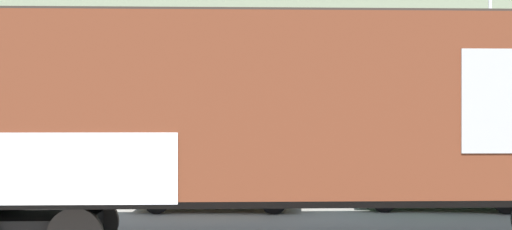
{
  "coord_description": "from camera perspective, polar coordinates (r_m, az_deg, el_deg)",
  "views": [
    {
      "loc": [
        -1.56,
        -11.69,
        2.44
      ],
      "look_at": [
        -1.38,
        2.22,
        2.43
      ],
      "focal_mm": 46.59,
      "sensor_mm": 36.0,
      "label": 1
    }
  ],
  "objects": [
    {
      "name": "hillside",
      "position": [
        74.33,
        0.47,
        3.2
      ],
      "size": [
        151.43,
        42.17,
        17.24
      ],
      "color": "slate",
      "rests_on": "ground_plane"
    },
    {
      "name": "parked_car_green",
      "position": [
        18.02,
        15.25,
        -5.06
      ],
      "size": [
        4.56,
        2.4,
        1.63
      ],
      "color": "#1E5933",
      "rests_on": "ground_plane"
    },
    {
      "name": "flagpole",
      "position": [
        24.81,
        19.74,
        5.7
      ],
      "size": [
        0.39,
        1.39,
        7.84
      ],
      "color": "silver",
      "rests_on": "ground_plane"
    },
    {
      "name": "parked_car_tan",
      "position": [
        17.29,
        -3.53,
        -5.42
      ],
      "size": [
        4.27,
        2.05,
        1.61
      ],
      "color": "#9E8966",
      "rests_on": "ground_plane"
    },
    {
      "name": "freight_car",
      "position": [
        11.76,
        5.73,
        0.32
      ],
      "size": [
        15.62,
        3.25,
        4.3
      ],
      "color": "#5B2B19",
      "rests_on": "ground_plane"
    }
  ]
}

